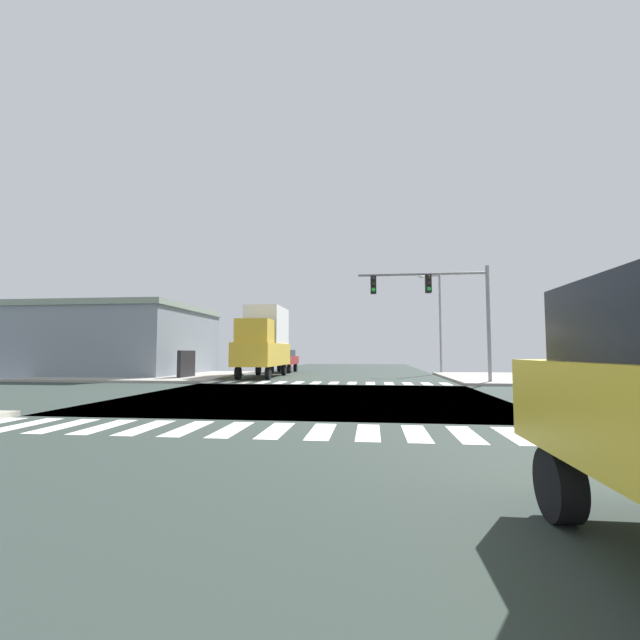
{
  "coord_description": "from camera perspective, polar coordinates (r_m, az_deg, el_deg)",
  "views": [
    {
      "loc": [
        2.34,
        -16.73,
        1.71
      ],
      "look_at": [
        -0.18,
        4.47,
        3.28
      ],
      "focal_mm": 24.41,
      "sensor_mm": 36.0,
      "label": 1
    }
  ],
  "objects": [
    {
      "name": "ground",
      "position": [
        16.98,
        -1.19,
        -10.07
      ],
      "size": [
        90.0,
        90.0,
        0.05
      ],
      "color": "#2C3732"
    },
    {
      "name": "sidewalk_corner_ne",
      "position": [
        30.68,
        27.31,
        -6.8
      ],
      "size": [
        12.0,
        12.0,
        0.14
      ],
      "color": "#A09B91",
      "rests_on": "ground"
    },
    {
      "name": "sidewalk_corner_nw",
      "position": [
        32.61,
        -21.45,
        -6.8
      ],
      "size": [
        12.0,
        12.0,
        0.14
      ],
      "color": "#A49F95",
      "rests_on": "ground"
    },
    {
      "name": "crosswalk_near",
      "position": [
        9.92,
        -8.72,
        -14.05
      ],
      "size": [
        13.5,
        2.0,
        0.01
      ],
      "color": "silver",
      "rests_on": "ground"
    },
    {
      "name": "crosswalk_far",
      "position": [
        24.22,
        0.64,
        -8.24
      ],
      "size": [
        13.5,
        2.0,
        0.01
      ],
      "color": "silver",
      "rests_on": "ground"
    },
    {
      "name": "traffic_signal_mast",
      "position": [
        24.66,
        14.94,
        3.01
      ],
      "size": [
        7.08,
        0.55,
        6.4
      ],
      "color": "gray",
      "rests_on": "ground"
    },
    {
      "name": "street_lamp",
      "position": [
        35.37,
        15.07,
        0.78
      ],
      "size": [
        1.78,
        0.32,
        7.82
      ],
      "color": "gray",
      "rests_on": "ground"
    },
    {
      "name": "bank_building",
      "position": [
        37.37,
        -27.64,
        -2.42
      ],
      "size": [
        17.73,
        11.23,
        5.11
      ],
      "color": "gray",
      "rests_on": "ground"
    },
    {
      "name": "box_truck_trailing_2",
      "position": [
        30.06,
        -7.36,
        -2.54
      ],
      "size": [
        2.4,
        7.2,
        4.85
      ],
      "rotation": [
        0.0,
        0.0,
        3.14
      ],
      "color": "black",
      "rests_on": "ground"
    },
    {
      "name": "sedan_middle_2",
      "position": [
        36.78,
        -4.74,
        -5.11
      ],
      "size": [
        1.8,
        4.3,
        1.88
      ],
      "rotation": [
        0.0,
        0.0,
        3.14
      ],
      "color": "black",
      "rests_on": "ground"
    }
  ]
}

